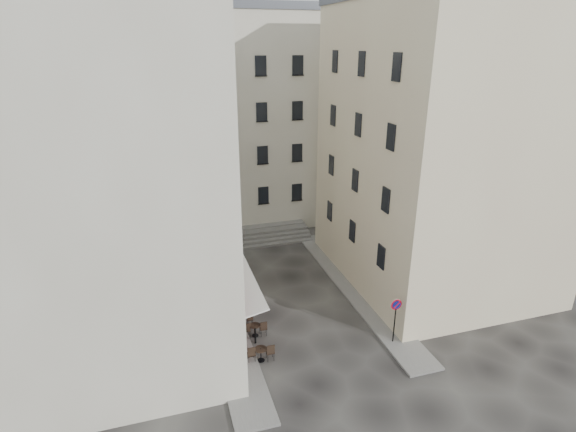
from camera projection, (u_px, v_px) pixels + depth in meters
name	position (u px, v px, depth m)	size (l,w,h in m)	color
ground	(305.00, 323.00, 26.78)	(90.00, 90.00, 0.00)	black
sidewalk_left	(219.00, 300.00, 29.10)	(2.00, 22.00, 0.12)	slate
sidewalk_right	(353.00, 287.00, 30.65)	(2.00, 18.00, 0.12)	slate
building_left	(94.00, 154.00, 22.90)	(12.20, 16.20, 20.60)	beige
building_right	(441.00, 146.00, 29.41)	(12.20, 14.20, 18.60)	beige
building_back	(227.00, 119.00, 40.13)	(18.20, 10.20, 18.60)	beige
cafe_storefront	(229.00, 299.00, 25.82)	(1.74, 7.30, 3.50)	#43090C
stone_steps	(257.00, 236.00, 37.86)	(9.00, 3.15, 0.80)	#5C5A57
bollard_near	(255.00, 335.00, 24.81)	(0.12, 0.12, 0.98)	black
bollard_mid	(243.00, 302.00, 27.94)	(0.12, 0.12, 0.98)	black
bollard_far	(232.00, 276.00, 31.06)	(0.12, 0.12, 0.98)	black
no_parking_sign	(396.00, 313.00, 24.28)	(0.64, 0.11, 2.80)	black
bistro_table_a	(261.00, 353.00, 23.41)	(1.40, 0.66, 0.99)	black
bistro_table_b	(255.00, 329.00, 25.42)	(1.34, 0.63, 0.94)	black
bistro_table_c	(243.00, 320.00, 26.39)	(1.16, 0.54, 0.81)	black
bistro_table_d	(243.00, 301.00, 28.10)	(1.40, 0.66, 0.99)	black
bistro_table_e	(242.00, 289.00, 29.65)	(1.24, 0.58, 0.87)	black
pedestrian	(245.00, 302.00, 27.37)	(0.62, 0.41, 1.69)	black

